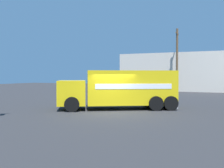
{
  "coord_description": "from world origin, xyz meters",
  "views": [
    {
      "loc": [
        6.85,
        -15.28,
        2.44
      ],
      "look_at": [
        -0.89,
        2.06,
        1.78
      ],
      "focal_mm": 41.25,
      "sensor_mm": 36.0,
      "label": 1
    }
  ],
  "objects": [
    {
      "name": "utility_pole",
      "position": [
        0.41,
        21.63,
        4.63
      ],
      "size": [
        0.3,
        2.2,
        8.98
      ],
      "color": "brown",
      "rests_on": "ground"
    },
    {
      "name": "building_backdrop",
      "position": [
        1.11,
        26.32,
        2.91
      ],
      "size": [
        20.24,
        6.0,
        5.82
      ],
      "primitive_type": "cube",
      "color": "beige",
      "rests_on": "ground"
    },
    {
      "name": "ground_plane",
      "position": [
        0.0,
        0.0,
        0.0
      ],
      "size": [
        100.0,
        100.0,
        0.0
      ],
      "primitive_type": "plane",
      "color": "#2B2B2D"
    },
    {
      "name": "delivery_truck",
      "position": [
        -0.11,
        1.9,
        1.45
      ],
      "size": [
        8.44,
        6.35,
        2.76
      ],
      "color": "yellow",
      "rests_on": "ground"
    }
  ]
}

